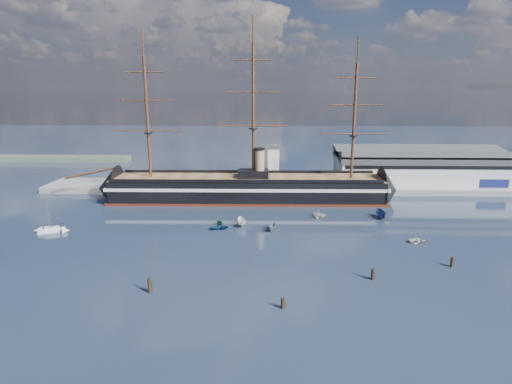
{
  "coord_description": "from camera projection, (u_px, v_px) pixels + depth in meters",
  "views": [
    {
      "loc": [
        1.13,
        -77.55,
        36.76
      ],
      "look_at": [
        -2.12,
        35.0,
        9.0
      ],
      "focal_mm": 30.0,
      "sensor_mm": 36.0,
      "label": 1
    }
  ],
  "objects": [
    {
      "name": "piling_far_right",
      "position": [
        451.0,
        267.0,
        89.76
      ],
      "size": [
        0.64,
        0.64,
        2.88
      ],
      "primitive_type": "cylinder",
      "color": "black",
      "rests_on": "ground"
    },
    {
      "name": "ground",
      "position": [
        264.0,
        218.0,
        122.91
      ],
      "size": [
        600.0,
        600.0,
        0.0
      ],
      "primitive_type": "plane",
      "color": "#192436",
      "rests_on": "ground"
    },
    {
      "name": "piling_near_left",
      "position": [
        150.0,
        292.0,
        78.58
      ],
      "size": [
        0.64,
        0.64,
        3.56
      ],
      "primitive_type": "cylinder",
      "color": "black",
      "rests_on": "ground"
    },
    {
      "name": "piling_near_right",
      "position": [
        372.0,
        280.0,
        83.83
      ],
      "size": [
        0.64,
        0.64,
        3.02
      ],
      "primitive_type": "cylinder",
      "color": "black",
      "rests_on": "ground"
    },
    {
      "name": "motorboat_g",
      "position": [
        319.0,
        218.0,
        123.48
      ],
      "size": [
        6.01,
        7.07,
        2.42
      ],
      "primitive_type": "imported",
      "rotation": [
        0.0,
        0.0,
        0.99
      ],
      "color": "#E9EBCF",
      "rests_on": "ground"
    },
    {
      "name": "motorboat_c",
      "position": [
        272.0,
        230.0,
        112.48
      ],
      "size": [
        5.49,
        2.98,
        2.08
      ],
      "primitive_type": "imported",
      "rotation": [
        0.0,
        0.0,
        -0.22
      ],
      "color": "slate",
      "rests_on": "ground"
    },
    {
      "name": "warehouse",
      "position": [
        422.0,
        167.0,
        158.2
      ],
      "size": [
        63.0,
        21.0,
        11.6
      ],
      "color": "#B7BABC",
      "rests_on": "ground"
    },
    {
      "name": "motorboat_b",
      "position": [
        220.0,
        229.0,
        113.45
      ],
      "size": [
        1.9,
        3.23,
        1.41
      ],
      "primitive_type": "imported",
      "rotation": [
        0.0,
        0.0,
        1.81
      ],
      "color": "navy",
      "rests_on": "ground"
    },
    {
      "name": "quay",
      "position": [
        292.0,
        189.0,
        157.57
      ],
      "size": [
        180.0,
        18.0,
        2.0
      ],
      "primitive_type": "cube",
      "color": "slate",
      "rests_on": "ground"
    },
    {
      "name": "warship",
      "position": [
        242.0,
        188.0,
        141.56
      ],
      "size": [
        112.99,
        17.49,
        53.94
      ],
      "rotation": [
        0.0,
        0.0,
        0.01
      ],
      "color": "black",
      "rests_on": "ground"
    },
    {
      "name": "motorboat_e",
      "position": [
        419.0,
        243.0,
        103.7
      ],
      "size": [
        1.4,
        3.15,
        1.44
      ],
      "primitive_type": "imported",
      "rotation": [
        0.0,
        0.0,
        1.63
      ],
      "color": "beige",
      "rests_on": "ground"
    },
    {
      "name": "sailboat",
      "position": [
        52.0,
        230.0,
        110.99
      ],
      "size": [
        6.83,
        4.37,
        10.55
      ],
      "rotation": [
        0.0,
        0.0,
        0.4
      ],
      "color": "silver",
      "rests_on": "ground"
    },
    {
      "name": "motorboat_d",
      "position": [
        220.0,
        225.0,
        116.96
      ],
      "size": [
        5.46,
        4.78,
        1.88
      ],
      "primitive_type": "imported",
      "rotation": [
        0.0,
        0.0,
        0.62
      ],
      "color": "#1B4432",
      "rests_on": "ground"
    },
    {
      "name": "quay_tower",
      "position": [
        273.0,
        165.0,
        152.52
      ],
      "size": [
        5.0,
        5.0,
        15.0
      ],
      "color": "silver",
      "rests_on": "ground"
    },
    {
      "name": "motorboat_f",
      "position": [
        381.0,
        218.0,
        123.09
      ],
      "size": [
        7.27,
        3.28,
        2.82
      ],
      "primitive_type": "imported",
      "rotation": [
        0.0,
        0.0,
        0.1
      ],
      "color": "navy",
      "rests_on": "ground"
    },
    {
      "name": "piling_near_mid",
      "position": [
        283.0,
        308.0,
        72.92
      ],
      "size": [
        0.64,
        0.64,
        2.66
      ],
      "primitive_type": "cylinder",
      "color": "black",
      "rests_on": "ground"
    },
    {
      "name": "motorboat_a",
      "position": [
        242.0,
        226.0,
        116.09
      ],
      "size": [
        6.94,
        3.34,
        2.67
      ],
      "primitive_type": "imported",
      "rotation": [
        0.0,
        0.0,
        0.14
      ],
      "color": "white",
      "rests_on": "ground"
    }
  ]
}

